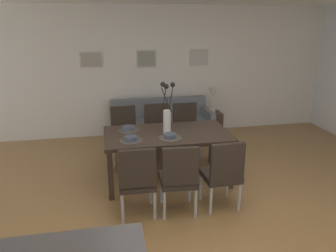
{
  "coord_description": "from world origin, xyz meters",
  "views": [
    {
      "loc": [
        -1.11,
        -3.39,
        2.28
      ],
      "look_at": [
        -0.27,
        0.93,
        0.87
      ],
      "focal_mm": 34.92,
      "sensor_mm": 36.0,
      "label": 1
    }
  ],
  "objects_px": {
    "dining_table": "(167,138)",
    "dining_chair_mid_left": "(223,171)",
    "bowl_near_right": "(128,128)",
    "framed_picture_left": "(91,60)",
    "dining_chair_near_right": "(124,131)",
    "bowl_far_left": "(170,135)",
    "dining_chair_near_left": "(137,178)",
    "framed_picture_center": "(146,59)",
    "framed_picture_right": "(199,57)",
    "centerpiece_vase": "(167,114)",
    "dining_chair_far_right": "(158,128)",
    "bowl_near_left": "(131,138)",
    "dining_chair_mid_right": "(186,127)",
    "sofa": "(161,127)",
    "table_lamp": "(213,94)",
    "side_table": "(212,125)",
    "dining_chair_far_left": "(179,176)"
  },
  "relations": [
    {
      "from": "dining_chair_near_right",
      "to": "table_lamp",
      "type": "distance_m",
      "value": 2.04
    },
    {
      "from": "dining_chair_mid_right",
      "to": "centerpiece_vase",
      "type": "relative_size",
      "value": 1.25
    },
    {
      "from": "dining_chair_far_right",
      "to": "bowl_near_left",
      "type": "height_order",
      "value": "dining_chair_far_right"
    },
    {
      "from": "centerpiece_vase",
      "to": "sofa",
      "type": "relative_size",
      "value": 0.38
    },
    {
      "from": "bowl_near_right",
      "to": "bowl_near_left",
      "type": "bearing_deg",
      "value": -90.0
    },
    {
      "from": "centerpiece_vase",
      "to": "framed_picture_left",
      "type": "height_order",
      "value": "framed_picture_left"
    },
    {
      "from": "bowl_near_left",
      "to": "framed_picture_right",
      "type": "height_order",
      "value": "framed_picture_right"
    },
    {
      "from": "bowl_near_right",
      "to": "dining_chair_mid_right",
      "type": "bearing_deg",
      "value": 31.91
    },
    {
      "from": "dining_chair_mid_right",
      "to": "dining_chair_far_right",
      "type": "bearing_deg",
      "value": 174.36
    },
    {
      "from": "framed_picture_left",
      "to": "bowl_near_left",
      "type": "bearing_deg",
      "value": -77.23
    },
    {
      "from": "dining_chair_far_left",
      "to": "table_lamp",
      "type": "bearing_deg",
      "value": 63.9
    },
    {
      "from": "dining_chair_near_right",
      "to": "dining_chair_mid_right",
      "type": "distance_m",
      "value": 1.08
    },
    {
      "from": "side_table",
      "to": "bowl_near_left",
      "type": "bearing_deg",
      "value": -132.99
    },
    {
      "from": "dining_chair_near_left",
      "to": "bowl_near_right",
      "type": "height_order",
      "value": "dining_chair_near_left"
    },
    {
      "from": "dining_chair_far_right",
      "to": "bowl_near_right",
      "type": "xyz_separation_m",
      "value": [
        -0.56,
        -0.7,
        0.27
      ]
    },
    {
      "from": "bowl_near_right",
      "to": "side_table",
      "type": "relative_size",
      "value": 0.33
    },
    {
      "from": "dining_chair_mid_left",
      "to": "bowl_near_right",
      "type": "relative_size",
      "value": 5.41
    },
    {
      "from": "dining_table",
      "to": "bowl_near_left",
      "type": "height_order",
      "value": "bowl_near_left"
    },
    {
      "from": "dining_chair_near_right",
      "to": "framed_picture_right",
      "type": "distance_m",
      "value": 2.36
    },
    {
      "from": "dining_table",
      "to": "framed_picture_right",
      "type": "relative_size",
      "value": 4.72
    },
    {
      "from": "table_lamp",
      "to": "dining_chair_mid_left",
      "type": "bearing_deg",
      "value": -105.54
    },
    {
      "from": "dining_chair_near_right",
      "to": "sofa",
      "type": "distance_m",
      "value": 1.15
    },
    {
      "from": "dining_chair_far_left",
      "to": "side_table",
      "type": "xyz_separation_m",
      "value": [
        1.29,
        2.64,
        -0.25
      ]
    },
    {
      "from": "dining_chair_near_right",
      "to": "centerpiece_vase",
      "type": "xyz_separation_m",
      "value": [
        0.57,
        -0.88,
        0.51
      ]
    },
    {
      "from": "dining_table",
      "to": "dining_chair_far_right",
      "type": "bearing_deg",
      "value": 89.07
    },
    {
      "from": "dining_chair_mid_left",
      "to": "framed_picture_right",
      "type": "relative_size",
      "value": 2.41
    },
    {
      "from": "dining_table",
      "to": "dining_chair_far_right",
      "type": "distance_m",
      "value": 0.94
    },
    {
      "from": "dining_table",
      "to": "sofa",
      "type": "xyz_separation_m",
      "value": [
        0.2,
        1.7,
        -0.39
      ]
    },
    {
      "from": "dining_chair_near_right",
      "to": "bowl_near_left",
      "type": "relative_size",
      "value": 5.41
    },
    {
      "from": "dining_chair_far_right",
      "to": "bowl_far_left",
      "type": "distance_m",
      "value": 1.18
    },
    {
      "from": "dining_chair_mid_left",
      "to": "table_lamp",
      "type": "height_order",
      "value": "table_lamp"
    },
    {
      "from": "bowl_far_left",
      "to": "table_lamp",
      "type": "relative_size",
      "value": 0.33
    },
    {
      "from": "centerpiece_vase",
      "to": "bowl_near_right",
      "type": "distance_m",
      "value": 0.63
    },
    {
      "from": "dining_chair_mid_right",
      "to": "table_lamp",
      "type": "relative_size",
      "value": 1.8
    },
    {
      "from": "framed_picture_left",
      "to": "dining_chair_near_left",
      "type": "bearing_deg",
      "value": -79.81
    },
    {
      "from": "framed_picture_center",
      "to": "framed_picture_right",
      "type": "relative_size",
      "value": 1.02
    },
    {
      "from": "centerpiece_vase",
      "to": "framed_picture_left",
      "type": "relative_size",
      "value": 1.78
    },
    {
      "from": "dining_chair_far_left",
      "to": "bowl_far_left",
      "type": "height_order",
      "value": "dining_chair_far_left"
    },
    {
      "from": "bowl_near_right",
      "to": "sofa",
      "type": "xyz_separation_m",
      "value": [
        0.74,
        1.48,
        -0.5
      ]
    },
    {
      "from": "dining_chair_near_right",
      "to": "bowl_far_left",
      "type": "xyz_separation_m",
      "value": [
        0.57,
        -1.11,
        0.27
      ]
    },
    {
      "from": "bowl_near_right",
      "to": "framed_picture_center",
      "type": "distance_m",
      "value": 2.18
    },
    {
      "from": "dining_chair_far_left",
      "to": "dining_chair_far_right",
      "type": "relative_size",
      "value": 1.0
    },
    {
      "from": "dining_chair_near_right",
      "to": "table_lamp",
      "type": "height_order",
      "value": "table_lamp"
    },
    {
      "from": "dining_table",
      "to": "dining_chair_mid_left",
      "type": "distance_m",
      "value": 1.07
    },
    {
      "from": "dining_chair_far_right",
      "to": "bowl_near_left",
      "type": "bearing_deg",
      "value": -115.73
    },
    {
      "from": "dining_chair_mid_right",
      "to": "bowl_far_left",
      "type": "bearing_deg",
      "value": -114.78
    },
    {
      "from": "bowl_near_right",
      "to": "sofa",
      "type": "bearing_deg",
      "value": 63.26
    },
    {
      "from": "dining_table",
      "to": "framed_picture_center",
      "type": "bearing_deg",
      "value": 90.0
    },
    {
      "from": "bowl_near_right",
      "to": "framed_picture_center",
      "type": "height_order",
      "value": "framed_picture_center"
    },
    {
      "from": "bowl_near_right",
      "to": "framed_picture_left",
      "type": "relative_size",
      "value": 0.41
    }
  ]
}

